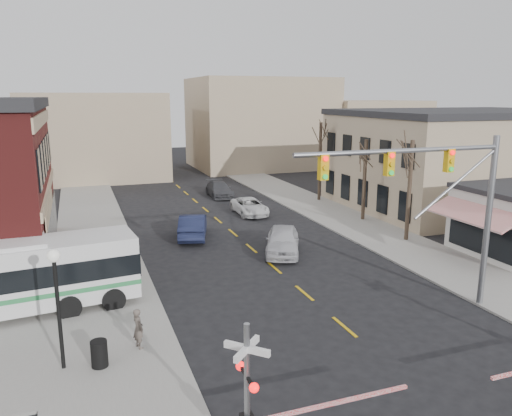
{
  "coord_description": "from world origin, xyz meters",
  "views": [
    {
      "loc": [
        -10.31,
        -15.25,
        9.7
      ],
      "look_at": [
        -0.93,
        10.55,
        3.5
      ],
      "focal_mm": 35.0,
      "sensor_mm": 36.0,
      "label": 1
    }
  ],
  "objects_px": {
    "street_lamp": "(56,285)",
    "trash_bin": "(99,354)",
    "car_a": "(282,240)",
    "traffic_signal_mast": "(442,190)",
    "pedestrian_far": "(64,288)",
    "pedestrian_near": "(138,328)",
    "car_c": "(250,206)",
    "car_d": "(219,189)",
    "car_b": "(193,226)",
    "rr_crossing_west": "(262,391)"
  },
  "relations": [
    {
      "from": "car_c",
      "to": "pedestrian_far",
      "type": "xyz_separation_m",
      "value": [
        -14.3,
        -15.08,
        0.41
      ]
    },
    {
      "from": "car_c",
      "to": "car_d",
      "type": "distance_m",
      "value": 8.08
    },
    {
      "from": "car_d",
      "to": "trash_bin",
      "type": "bearing_deg",
      "value": -111.36
    },
    {
      "from": "rr_crossing_west",
      "to": "car_a",
      "type": "height_order",
      "value": "rr_crossing_west"
    },
    {
      "from": "car_b",
      "to": "pedestrian_near",
      "type": "bearing_deg",
      "value": 85.29
    },
    {
      "from": "trash_bin",
      "to": "pedestrian_far",
      "type": "bearing_deg",
      "value": 101.49
    },
    {
      "from": "street_lamp",
      "to": "trash_bin",
      "type": "xyz_separation_m",
      "value": [
        1.24,
        -0.34,
        -2.67
      ]
    },
    {
      "from": "traffic_signal_mast",
      "to": "pedestrian_near",
      "type": "bearing_deg",
      "value": 174.98
    },
    {
      "from": "car_d",
      "to": "pedestrian_far",
      "type": "height_order",
      "value": "pedestrian_far"
    },
    {
      "from": "rr_crossing_west",
      "to": "street_lamp",
      "type": "bearing_deg",
      "value": 128.64
    },
    {
      "from": "car_a",
      "to": "car_c",
      "type": "xyz_separation_m",
      "value": [
        1.57,
        10.71,
        -0.19
      ]
    },
    {
      "from": "street_lamp",
      "to": "car_d",
      "type": "height_order",
      "value": "street_lamp"
    },
    {
      "from": "car_c",
      "to": "pedestrian_far",
      "type": "bearing_deg",
      "value": -132.63
    },
    {
      "from": "trash_bin",
      "to": "pedestrian_near",
      "type": "relative_size",
      "value": 0.61
    },
    {
      "from": "traffic_signal_mast",
      "to": "car_b",
      "type": "bearing_deg",
      "value": 114.77
    },
    {
      "from": "car_a",
      "to": "car_b",
      "type": "relative_size",
      "value": 0.99
    },
    {
      "from": "pedestrian_far",
      "to": "trash_bin",
      "type": "bearing_deg",
      "value": -104.42
    },
    {
      "from": "traffic_signal_mast",
      "to": "street_lamp",
      "type": "distance_m",
      "value": 15.91
    },
    {
      "from": "street_lamp",
      "to": "car_d",
      "type": "relative_size",
      "value": 0.9
    },
    {
      "from": "car_a",
      "to": "car_d",
      "type": "bearing_deg",
      "value": 110.67
    },
    {
      "from": "traffic_signal_mast",
      "to": "pedestrian_far",
      "type": "xyz_separation_m",
      "value": [
        -15.68,
        6.15,
        -4.65
      ]
    },
    {
      "from": "car_b",
      "to": "rr_crossing_west",
      "type": "bearing_deg",
      "value": 97.7
    },
    {
      "from": "traffic_signal_mast",
      "to": "street_lamp",
      "type": "xyz_separation_m",
      "value": [
        -15.71,
        0.56,
        -2.45
      ]
    },
    {
      "from": "street_lamp",
      "to": "car_c",
      "type": "relative_size",
      "value": 0.93
    },
    {
      "from": "car_d",
      "to": "street_lamp",
      "type": "bearing_deg",
      "value": -113.63
    },
    {
      "from": "rr_crossing_west",
      "to": "pedestrian_far",
      "type": "height_order",
      "value": "rr_crossing_west"
    },
    {
      "from": "trash_bin",
      "to": "car_d",
      "type": "relative_size",
      "value": 0.2
    },
    {
      "from": "pedestrian_near",
      "to": "car_b",
      "type": "bearing_deg",
      "value": -40.16
    },
    {
      "from": "traffic_signal_mast",
      "to": "rr_crossing_west",
      "type": "bearing_deg",
      "value": -150.56
    },
    {
      "from": "trash_bin",
      "to": "car_c",
      "type": "height_order",
      "value": "car_c"
    },
    {
      "from": "pedestrian_near",
      "to": "street_lamp",
      "type": "bearing_deg",
      "value": 82.29
    },
    {
      "from": "rr_crossing_west",
      "to": "car_b",
      "type": "bearing_deg",
      "value": 81.91
    },
    {
      "from": "car_c",
      "to": "car_a",
      "type": "bearing_deg",
      "value": -97.48
    },
    {
      "from": "pedestrian_near",
      "to": "pedestrian_far",
      "type": "height_order",
      "value": "pedestrian_far"
    },
    {
      "from": "rr_crossing_west",
      "to": "traffic_signal_mast",
      "type": "bearing_deg",
      "value": 29.44
    },
    {
      "from": "car_a",
      "to": "car_c",
      "type": "relative_size",
      "value": 1.04
    },
    {
      "from": "trash_bin",
      "to": "car_d",
      "type": "xyz_separation_m",
      "value": [
        12.77,
        29.09,
        0.11
      ]
    },
    {
      "from": "rr_crossing_west",
      "to": "pedestrian_far",
      "type": "distance_m",
      "value": 13.17
    },
    {
      "from": "traffic_signal_mast",
      "to": "pedestrian_far",
      "type": "relative_size",
      "value": 5.16
    },
    {
      "from": "car_a",
      "to": "car_d",
      "type": "distance_m",
      "value": 18.83
    },
    {
      "from": "rr_crossing_west",
      "to": "car_d",
      "type": "height_order",
      "value": "rr_crossing_west"
    },
    {
      "from": "street_lamp",
      "to": "trash_bin",
      "type": "height_order",
      "value": "street_lamp"
    },
    {
      "from": "rr_crossing_west",
      "to": "street_lamp",
      "type": "relative_size",
      "value": 1.26
    },
    {
      "from": "car_b",
      "to": "pedestrian_far",
      "type": "xyz_separation_m",
      "value": [
        -8.28,
        -9.88,
        0.24
      ]
    },
    {
      "from": "trash_bin",
      "to": "car_a",
      "type": "distance_m",
      "value": 15.46
    },
    {
      "from": "traffic_signal_mast",
      "to": "car_d",
      "type": "distance_m",
      "value": 29.78
    },
    {
      "from": "car_a",
      "to": "trash_bin",
      "type": "bearing_deg",
      "value": -113.77
    },
    {
      "from": "rr_crossing_west",
      "to": "car_d",
      "type": "bearing_deg",
      "value": 75.95
    },
    {
      "from": "car_c",
      "to": "street_lamp",
      "type": "bearing_deg",
      "value": -123.89
    },
    {
      "from": "car_a",
      "to": "car_d",
      "type": "relative_size",
      "value": 1.01
    }
  ]
}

